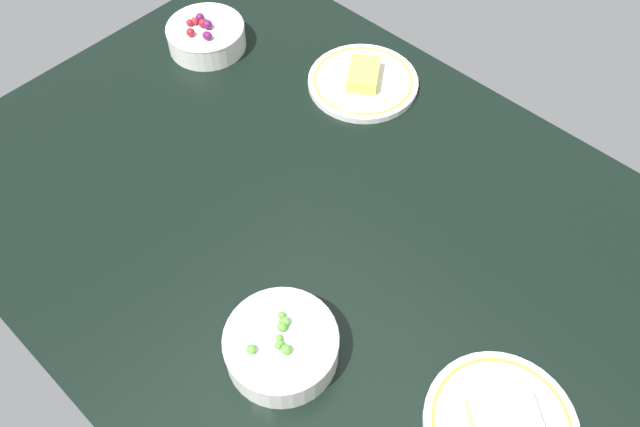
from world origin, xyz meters
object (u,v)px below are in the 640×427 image
at_px(plate_sandwich, 501,424).
at_px(bowl_peas, 282,345).
at_px(plate_cheese, 363,81).
at_px(bowl_berries, 206,35).

bearing_deg(plate_sandwich, bowl_peas, -156.55).
height_order(bowl_peas, plate_sandwich, bowl_peas).
distance_m(plate_cheese, bowl_berries, 0.35).
relative_size(bowl_peas, plate_sandwich, 0.79).
xyz_separation_m(plate_cheese, plate_sandwich, (0.60, -0.40, 0.00)).
distance_m(bowl_peas, plate_cheese, 0.61).
distance_m(plate_cheese, plate_sandwich, 0.72).
bearing_deg(plate_cheese, bowl_berries, -157.06).
relative_size(plate_cheese, plate_sandwich, 1.04).
relative_size(bowl_peas, plate_cheese, 0.76).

